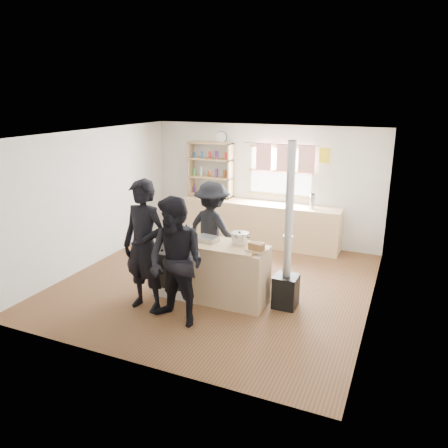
# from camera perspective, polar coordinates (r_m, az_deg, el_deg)

# --- Properties ---
(ground) EXTENTS (5.00, 5.00, 0.01)m
(ground) POSITION_cam_1_polar(r_m,az_deg,el_deg) (7.54, -1.01, -7.70)
(ground) COLOR brown
(ground) RESTS_ON ground
(back_counter) EXTENTS (3.40, 0.55, 0.90)m
(back_counter) POSITION_cam_1_polar(r_m,az_deg,el_deg) (9.32, 4.63, 0.08)
(back_counter) COLOR #D8B682
(back_counter) RESTS_ON ground
(shelving_unit) EXTENTS (1.00, 0.28, 1.20)m
(shelving_unit) POSITION_cam_1_polar(r_m,az_deg,el_deg) (9.63, -1.80, 7.16)
(shelving_unit) COLOR tan
(shelving_unit) RESTS_ON back_counter
(thermos) EXTENTS (0.10, 0.10, 0.28)m
(thermos) POSITION_cam_1_polar(r_m,az_deg,el_deg) (8.89, 11.46, 2.92)
(thermos) COLOR silver
(thermos) RESTS_ON back_counter
(cooking_island) EXTENTS (1.97, 0.64, 0.93)m
(cooking_island) POSITION_cam_1_polar(r_m,az_deg,el_deg) (6.84, -1.84, -6.05)
(cooking_island) COLOR white
(cooking_island) RESTS_ON ground
(skillet_greens) EXTENTS (0.46, 0.46, 0.05)m
(skillet_greens) POSITION_cam_1_polar(r_m,az_deg,el_deg) (6.86, -7.36, -1.72)
(skillet_greens) COLOR black
(skillet_greens) RESTS_ON cooking_island
(roast_tray) EXTENTS (0.34, 0.28, 0.07)m
(roast_tray) POSITION_cam_1_polar(r_m,az_deg,el_deg) (6.71, -2.20, -1.92)
(roast_tray) COLOR silver
(roast_tray) RESTS_ON cooking_island
(stockpot_stove) EXTENTS (0.21, 0.21, 0.18)m
(stockpot_stove) POSITION_cam_1_polar(r_m,az_deg,el_deg) (7.00, -4.93, -0.83)
(stockpot_stove) COLOR silver
(stockpot_stove) RESTS_ON cooking_island
(stockpot_counter) EXTENTS (0.26, 0.26, 0.20)m
(stockpot_counter) POSITION_cam_1_polar(r_m,az_deg,el_deg) (6.58, 2.08, -1.84)
(stockpot_counter) COLOR silver
(stockpot_counter) RESTS_ON cooking_island
(bread_board) EXTENTS (0.31, 0.25, 0.12)m
(bread_board) POSITION_cam_1_polar(r_m,az_deg,el_deg) (6.30, 4.25, -3.11)
(bread_board) COLOR tan
(bread_board) RESTS_ON cooking_island
(flue_heater) EXTENTS (0.35, 0.35, 2.50)m
(flue_heater) POSITION_cam_1_polar(r_m,az_deg,el_deg) (6.55, 8.20, -5.53)
(flue_heater) COLOR black
(flue_heater) RESTS_ON ground
(person_near_left) EXTENTS (0.76, 0.54, 1.96)m
(person_near_left) POSITION_cam_1_polar(r_m,az_deg,el_deg) (6.44, -10.36, -2.87)
(person_near_left) COLOR black
(person_near_left) RESTS_ON ground
(person_near_right) EXTENTS (0.99, 0.84, 1.81)m
(person_near_right) POSITION_cam_1_polar(r_m,az_deg,el_deg) (5.98, -6.26, -5.03)
(person_near_right) COLOR black
(person_near_right) RESTS_ON ground
(person_far) EXTENTS (1.21, 0.88, 1.68)m
(person_far) POSITION_cam_1_polar(r_m,az_deg,el_deg) (7.58, -1.51, -0.70)
(person_far) COLOR black
(person_far) RESTS_ON ground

